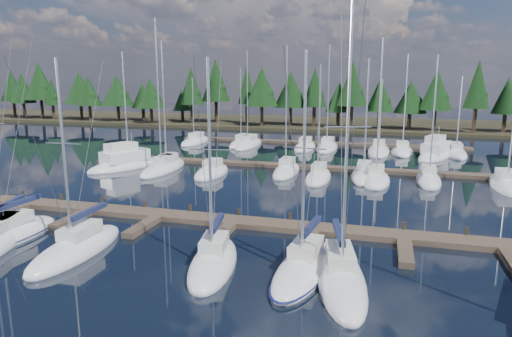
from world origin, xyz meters
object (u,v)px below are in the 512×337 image
(main_dock, at_px, (232,224))
(front_sailboat_4, at_px, (304,267))
(front_sailboat_2, at_px, (77,248))
(front_sailboat_3, at_px, (213,262))
(front_sailboat_5, at_px, (340,277))
(motor_yacht_left, at_px, (125,163))
(front_sailboat_1, at_px, (7,236))
(motor_yacht_right, at_px, (435,153))

(main_dock, height_order, front_sailboat_4, front_sailboat_4)
(main_dock, height_order, front_sailboat_2, front_sailboat_2)
(front_sailboat_3, relative_size, front_sailboat_5, 0.83)
(motor_yacht_left, bearing_deg, front_sailboat_1, -76.72)
(front_sailboat_1, xyz_separation_m, front_sailboat_4, (20.13, 0.36, -0.00))
(front_sailboat_4, distance_m, motor_yacht_right, 42.61)
(front_sailboat_2, bearing_deg, front_sailboat_5, 1.26)
(front_sailboat_1, bearing_deg, front_sailboat_4, 1.02)
(front_sailboat_5, bearing_deg, front_sailboat_2, -178.74)
(front_sailboat_4, bearing_deg, front_sailboat_2, -175.69)
(front_sailboat_1, xyz_separation_m, motor_yacht_left, (-5.62, 23.82, 0.26))
(front_sailboat_4, bearing_deg, front_sailboat_5, -18.55)
(front_sailboat_3, bearing_deg, front_sailboat_5, 0.27)
(front_sailboat_3, xyz_separation_m, motor_yacht_left, (-20.62, 24.19, 0.25))
(front_sailboat_3, bearing_deg, motor_yacht_right, 69.44)
(front_sailboat_1, distance_m, motor_yacht_left, 24.47)
(front_sailboat_1, height_order, front_sailboat_5, front_sailboat_5)
(front_sailboat_4, bearing_deg, motor_yacht_right, 75.56)
(front_sailboat_5, height_order, motor_yacht_right, front_sailboat_5)
(front_sailboat_2, bearing_deg, motor_yacht_left, 115.48)
(front_sailboat_5, bearing_deg, motor_yacht_right, 78.51)
(main_dock, xyz_separation_m, motor_yacht_right, (17.06, 34.93, 0.33))
(front_sailboat_2, xyz_separation_m, front_sailboat_5, (16.16, 0.36, 0.02))
(front_sailboat_2, xyz_separation_m, motor_yacht_right, (24.69, 42.32, 0.25))
(main_dock, bearing_deg, front_sailboat_1, -153.97)
(front_sailboat_4, relative_size, motor_yacht_left, 1.23)
(motor_yacht_right, bearing_deg, front_sailboat_5, -101.49)
(motor_yacht_left, bearing_deg, motor_yacht_right, 26.08)
(front_sailboat_1, relative_size, front_sailboat_5, 0.95)
(main_dock, bearing_deg, motor_yacht_left, 138.43)
(motor_yacht_left, bearing_deg, front_sailboat_4, -42.33)
(front_sailboat_5, relative_size, motor_yacht_right, 1.46)
(main_dock, distance_m, front_sailboat_2, 10.62)
(front_sailboat_3, relative_size, front_sailboat_4, 0.97)
(front_sailboat_5, bearing_deg, motor_yacht_left, 139.06)
(front_sailboat_4, height_order, motor_yacht_left, front_sailboat_4)
(main_dock, distance_m, front_sailboat_3, 7.18)
(front_sailboat_2, bearing_deg, front_sailboat_1, 173.42)
(front_sailboat_1, bearing_deg, main_dock, 26.03)
(main_dock, relative_size, motor_yacht_right, 4.22)
(front_sailboat_3, bearing_deg, front_sailboat_1, 178.56)
(front_sailboat_3, relative_size, motor_yacht_right, 1.21)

